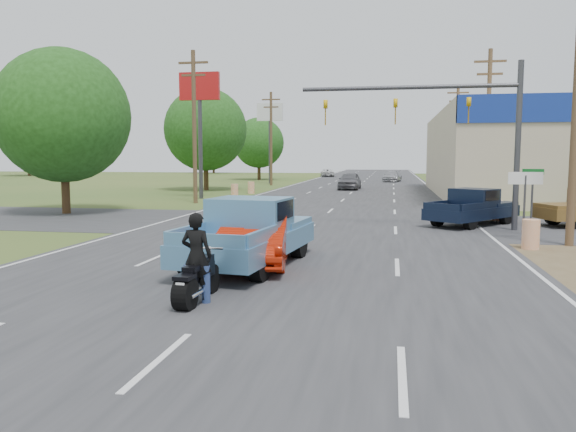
% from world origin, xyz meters
% --- Properties ---
extents(ground, '(200.00, 200.00, 0.00)m').
position_xyz_m(ground, '(0.00, 0.00, 0.00)').
color(ground, '#375522').
rests_on(ground, ground).
extents(main_road, '(15.00, 180.00, 0.02)m').
position_xyz_m(main_road, '(0.00, 40.00, 0.01)').
color(main_road, '#2D2D30').
rests_on(main_road, ground).
extents(cross_road, '(120.00, 10.00, 0.02)m').
position_xyz_m(cross_road, '(0.00, 18.00, 0.01)').
color(cross_road, '#2D2D30').
rests_on(cross_road, ground).
extents(utility_pole_2, '(2.00, 0.28, 10.00)m').
position_xyz_m(utility_pole_2, '(9.50, 31.00, 5.32)').
color(utility_pole_2, '#4C3823').
rests_on(utility_pole_2, ground).
extents(utility_pole_3, '(2.00, 0.28, 10.00)m').
position_xyz_m(utility_pole_3, '(9.50, 49.00, 5.32)').
color(utility_pole_3, '#4C3823').
rests_on(utility_pole_3, ground).
extents(utility_pole_5, '(2.00, 0.28, 10.00)m').
position_xyz_m(utility_pole_5, '(-9.50, 28.00, 5.32)').
color(utility_pole_5, '#4C3823').
rests_on(utility_pole_5, ground).
extents(utility_pole_6, '(2.00, 0.28, 10.00)m').
position_xyz_m(utility_pole_6, '(-9.50, 52.00, 5.32)').
color(utility_pole_6, '#4C3823').
rests_on(utility_pole_6, ground).
extents(tree_0, '(7.14, 7.14, 8.84)m').
position_xyz_m(tree_0, '(-14.00, 20.00, 5.26)').
color(tree_0, '#422D19').
rests_on(tree_0, ground).
extents(tree_1, '(7.56, 7.56, 9.36)m').
position_xyz_m(tree_1, '(-13.50, 42.00, 5.57)').
color(tree_1, '#422D19').
rests_on(tree_1, ground).
extents(tree_2, '(6.72, 6.72, 8.32)m').
position_xyz_m(tree_2, '(-14.20, 66.00, 4.95)').
color(tree_2, '#422D19').
rests_on(tree_2, ground).
extents(tree_4, '(9.24, 9.24, 11.44)m').
position_xyz_m(tree_4, '(-55.00, 75.00, 6.82)').
color(tree_4, '#422D19').
rests_on(tree_4, ground).
extents(tree_5, '(7.98, 7.98, 9.88)m').
position_xyz_m(tree_5, '(30.00, 95.00, 5.88)').
color(tree_5, '#422D19').
rests_on(tree_5, ground).
extents(tree_6, '(8.82, 8.82, 10.92)m').
position_xyz_m(tree_6, '(-30.00, 95.00, 6.51)').
color(tree_6, '#422D19').
rests_on(tree_6, ground).
extents(barrel_0, '(0.56, 0.56, 1.00)m').
position_xyz_m(barrel_0, '(8.00, 12.00, 0.50)').
color(barrel_0, orange).
rests_on(barrel_0, ground).
extents(barrel_1, '(0.56, 0.56, 1.00)m').
position_xyz_m(barrel_1, '(8.40, 20.50, 0.50)').
color(barrel_1, orange).
rests_on(barrel_1, ground).
extents(barrel_2, '(0.56, 0.56, 1.00)m').
position_xyz_m(barrel_2, '(-8.50, 34.00, 0.50)').
color(barrel_2, orange).
rests_on(barrel_2, ground).
extents(barrel_3, '(0.56, 0.56, 1.00)m').
position_xyz_m(barrel_3, '(-8.20, 38.00, 0.50)').
color(barrel_3, orange).
rests_on(barrel_3, ground).
extents(pole_sign_left_near, '(3.00, 0.35, 9.20)m').
position_xyz_m(pole_sign_left_near, '(-10.50, 32.00, 7.17)').
color(pole_sign_left_near, '#3F3F44').
rests_on(pole_sign_left_near, ground).
extents(pole_sign_left_far, '(3.00, 0.35, 9.20)m').
position_xyz_m(pole_sign_left_far, '(-10.50, 56.00, 7.17)').
color(pole_sign_left_far, '#3F3F44').
rests_on(pole_sign_left_far, ground).
extents(lane_sign, '(1.20, 0.08, 2.52)m').
position_xyz_m(lane_sign, '(8.20, 14.00, 1.90)').
color(lane_sign, '#3F3F44').
rests_on(lane_sign, ground).
extents(street_name_sign, '(0.80, 0.08, 2.61)m').
position_xyz_m(street_name_sign, '(8.80, 15.50, 1.61)').
color(street_name_sign, '#3F3F44').
rests_on(street_name_sign, ground).
extents(signal_mast, '(9.12, 0.40, 7.00)m').
position_xyz_m(signal_mast, '(5.82, 17.00, 4.80)').
color(signal_mast, '#3F3F44').
rests_on(signal_mast, ground).
extents(red_convertible, '(2.41, 5.27, 1.68)m').
position_xyz_m(red_convertible, '(-0.38, 7.96, 0.84)').
color(red_convertible, '#B81E08').
rests_on(red_convertible, ground).
extents(motorcycle, '(0.66, 2.14, 1.09)m').
position_xyz_m(motorcycle, '(-0.59, 3.30, 0.48)').
color(motorcycle, black).
rests_on(motorcycle, ground).
extents(rider, '(0.69, 0.48, 1.83)m').
position_xyz_m(rider, '(-0.59, 3.36, 0.91)').
color(rider, black).
rests_on(rider, ground).
extents(blue_pickup, '(2.92, 6.05, 1.93)m').
position_xyz_m(blue_pickup, '(-0.48, 7.54, 0.97)').
color(blue_pickup, black).
rests_on(blue_pickup, ground).
extents(navy_pickup, '(4.61, 5.12, 1.66)m').
position_xyz_m(navy_pickup, '(7.08, 18.58, 0.84)').
color(navy_pickup, black).
rests_on(navy_pickup, ground).
extents(distant_car_grey, '(2.07, 4.84, 1.63)m').
position_xyz_m(distant_car_grey, '(-0.50, 45.49, 0.82)').
color(distant_car_grey, '#59595E').
rests_on(distant_car_grey, ground).
extents(distant_car_silver, '(2.64, 4.86, 1.34)m').
position_xyz_m(distant_car_silver, '(3.45, 63.28, 0.67)').
color(distant_car_silver, '#9F9FA4').
rests_on(distant_car_silver, ground).
extents(distant_car_white, '(2.70, 4.62, 1.21)m').
position_xyz_m(distant_car_white, '(-6.50, 79.62, 0.60)').
color(distant_car_white, silver).
rests_on(distant_car_white, ground).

